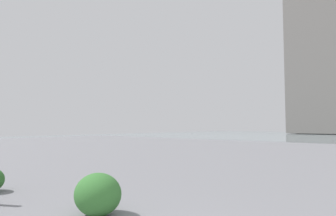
# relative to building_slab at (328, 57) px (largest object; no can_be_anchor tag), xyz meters

# --- Properties ---
(building_slab) EXTENTS (13.77, 13.85, 32.21)m
(building_slab) POSITION_rel_building_slab_xyz_m (0.00, 0.00, 0.00)
(building_slab) COLOR gray
(building_slab) RESTS_ON ground
(shrub_round) EXTENTS (0.85, 0.77, 0.73)m
(shrub_round) POSITION_rel_building_slab_xyz_m (-8.55, 64.47, -15.74)
(shrub_round) COLOR #387533
(shrub_round) RESTS_ON ground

